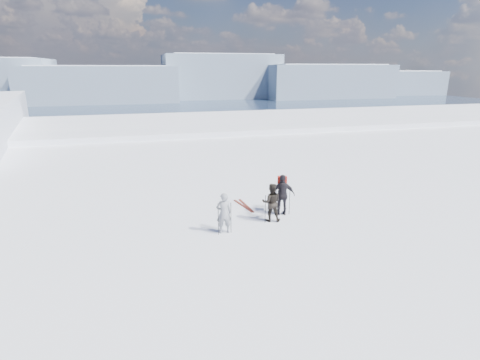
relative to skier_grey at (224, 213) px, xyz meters
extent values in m
plane|color=white|center=(2.35, 57.29, -18.27)|extent=(220.00, 208.01, 71.62)
cube|color=white|center=(2.35, 27.29, -7.27)|extent=(180.00, 16.00, 14.00)
plane|color=#20304A|center=(2.35, 287.29, -30.77)|extent=(820.00, 820.00, 0.00)
cube|color=slate|center=(-37.65, 437.29, -11.77)|extent=(160.00, 80.00, 38.00)
cube|color=white|center=(-37.65, 437.29, 4.23)|extent=(136.00, 70.00, 8.00)
cube|color=slate|center=(102.35, 467.29, -4.77)|extent=(140.00, 80.00, 52.00)
cube|color=white|center=(102.35, 467.29, 18.23)|extent=(119.00, 70.00, 8.00)
cube|color=slate|center=(232.35, 437.29, -10.77)|extent=(160.00, 80.00, 40.00)
cube|color=white|center=(232.35, 437.29, 6.23)|extent=(136.00, 70.00, 8.00)
cube|color=slate|center=(352.35, 467.29, -14.77)|extent=(130.00, 80.00, 32.00)
cube|color=white|center=(352.35, 467.29, -1.77)|extent=(110.50, 70.00, 8.00)
cone|color=black|center=(-16.65, 32.29, -3.77)|extent=(5.60, 5.60, 10.00)
cone|color=black|center=(-15.65, 29.29, -3.77)|extent=(5.60, 5.60, 10.00)
imported|color=gray|center=(0.00, 0.00, 0.00)|extent=(0.57, 0.39, 1.53)
imported|color=black|center=(2.05, 0.62, 0.00)|extent=(0.88, 0.77, 1.54)
imported|color=black|center=(2.71, 1.11, 0.09)|extent=(1.07, 0.65, 1.70)
cube|color=red|center=(2.77, 1.35, 1.20)|extent=(0.40, 0.29, 0.52)
cylinder|color=black|center=(-0.23, -0.11, -0.17)|extent=(0.02, 0.02, 1.20)
cylinder|color=black|center=(0.25, -0.06, -0.18)|extent=(0.02, 0.02, 1.17)
cylinder|color=black|center=(1.76, 0.49, -0.20)|extent=(0.02, 0.02, 1.13)
cylinder|color=black|center=(2.29, 0.56, -0.08)|extent=(0.02, 0.02, 1.37)
cylinder|color=black|center=(2.41, 1.05, -0.20)|extent=(0.02, 0.02, 1.14)
cylinder|color=black|center=(3.00, 1.06, -0.15)|extent=(0.02, 0.02, 1.23)
cube|color=black|center=(1.43, 2.47, -0.75)|extent=(0.45, 1.68, 0.03)
cube|color=black|center=(1.57, 2.47, -0.75)|extent=(0.23, 1.70, 0.03)
camera|label=1|loc=(-2.75, -12.31, 5.02)|focal=28.00mm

